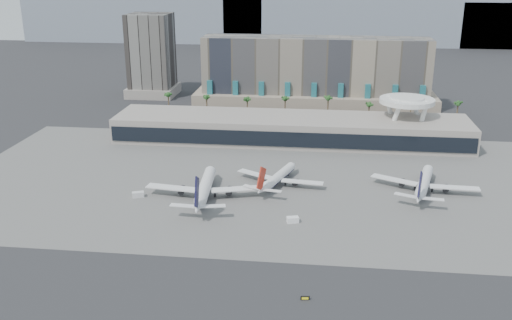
# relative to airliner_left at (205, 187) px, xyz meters

# --- Properties ---
(ground) EXTENTS (900.00, 900.00, 0.00)m
(ground) POSITION_rel_airliner_left_xyz_m (27.05, -35.16, -4.02)
(ground) COLOR #232326
(ground) RESTS_ON ground
(apron_pad) EXTENTS (260.00, 130.00, 0.06)m
(apron_pad) POSITION_rel_airliner_left_xyz_m (27.05, 19.84, -3.99)
(apron_pad) COLOR #5B5B59
(apron_pad) RESTS_ON ground
(mountain_ridge) EXTENTS (680.00, 60.00, 70.00)m
(mountain_ridge) POSITION_rel_airliner_left_xyz_m (54.93, 434.84, 25.87)
(mountain_ridge) COLOR gray
(mountain_ridge) RESTS_ON ground
(hotel) EXTENTS (140.00, 30.00, 42.00)m
(hotel) POSITION_rel_airliner_left_xyz_m (37.05, 139.25, 12.79)
(hotel) COLOR gray
(hotel) RESTS_ON ground
(office_tower) EXTENTS (30.00, 30.00, 52.00)m
(office_tower) POSITION_rel_airliner_left_xyz_m (-67.95, 164.84, 18.91)
(office_tower) COLOR black
(office_tower) RESTS_ON ground
(terminal) EXTENTS (170.00, 32.50, 14.50)m
(terminal) POSITION_rel_airliner_left_xyz_m (27.05, 74.68, 2.49)
(terminal) COLOR #A0968C
(terminal) RESTS_ON ground
(saucer_structure) EXTENTS (26.00, 26.00, 21.89)m
(saucer_structure) POSITION_rel_airliner_left_xyz_m (82.05, 80.84, 14.43)
(saucer_structure) COLOR white
(saucer_structure) RESTS_ON ground
(palm_row) EXTENTS (157.80, 2.80, 13.10)m
(palm_row) POSITION_rel_airliner_left_xyz_m (34.05, 109.84, 6.47)
(palm_row) COLOR brown
(palm_row) RESTS_ON ground
(airliner_left) EXTENTS (44.79, 46.22, 15.95)m
(airliner_left) POSITION_rel_airliner_left_xyz_m (0.00, 0.00, 0.00)
(airliner_left) COLOR white
(airliner_left) RESTS_ON ground
(airliner_centre) EXTENTS (34.81, 36.01, 12.88)m
(airliner_centre) POSITION_rel_airliner_left_xyz_m (25.78, 15.70, -0.77)
(airliner_centre) COLOR white
(airliner_centre) RESTS_ON ground
(airliner_right) EXTENTS (39.54, 41.02, 14.46)m
(airliner_right) POSITION_rel_airliner_left_xyz_m (81.26, 15.35, -0.38)
(airliner_right) COLOR white
(airliner_right) RESTS_ON ground
(service_vehicle_a) EXTENTS (4.75, 3.51, 2.09)m
(service_vehicle_a) POSITION_rel_airliner_left_xyz_m (-24.77, -2.60, -2.98)
(service_vehicle_a) COLOR silver
(service_vehicle_a) RESTS_ON ground
(service_vehicle_b) EXTENTS (4.39, 3.25, 2.02)m
(service_vehicle_b) POSITION_rel_airliner_left_xyz_m (33.47, -17.61, -3.01)
(service_vehicle_b) COLOR white
(service_vehicle_b) RESTS_ON ground
(taxiway_sign) EXTENTS (2.38, 0.65, 1.07)m
(taxiway_sign) POSITION_rel_airliner_left_xyz_m (39.28, -63.50, -3.49)
(taxiway_sign) COLOR black
(taxiway_sign) RESTS_ON ground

